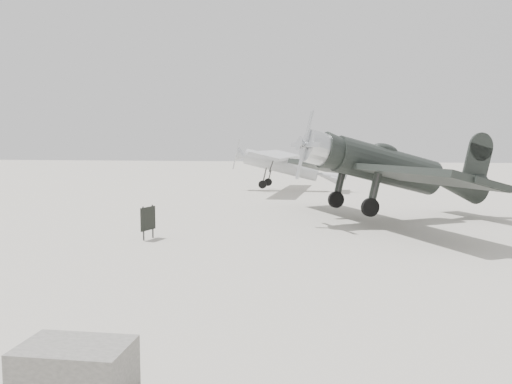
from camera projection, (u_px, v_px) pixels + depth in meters
ground at (246, 232)px, 18.49m from camera, size 160.00×160.00×0.00m
lowwing_monoplane at (395, 169)px, 21.06m from camera, size 10.16×12.30×4.18m
highwing_monoplane at (286, 162)px, 35.22m from camera, size 8.02×11.21×3.21m
equipment_block at (75, 371)px, 6.33m from camera, size 1.44×0.94×0.70m
sign_board at (148, 219)px, 17.05m from camera, size 0.22×0.80×1.16m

